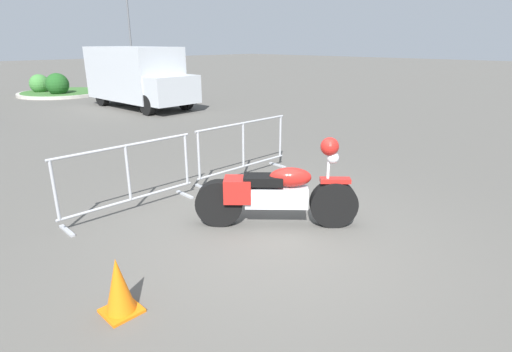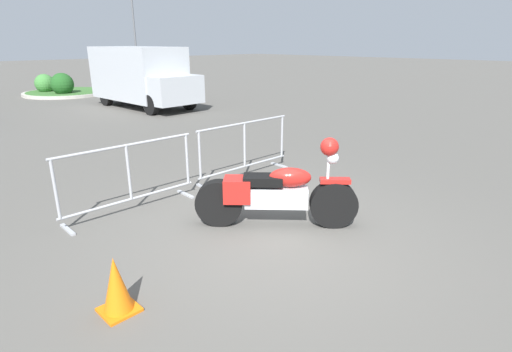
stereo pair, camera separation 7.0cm
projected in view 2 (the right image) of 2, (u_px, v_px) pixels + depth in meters
ground_plane at (270, 238)px, 5.36m from camera, size 120.00×120.00×0.00m
motorcycle at (276, 193)px, 5.57m from camera, size 1.70×1.79×1.29m
crowd_barrier_near at (129, 177)px, 6.03m from camera, size 2.21×0.48×1.07m
crowd_barrier_far at (245, 149)px, 7.64m from camera, size 2.21×0.48×1.07m
delivery_van at (141, 75)px, 15.70m from camera, size 2.13×5.06×2.31m
planter_island at (62, 89)px, 19.64m from camera, size 4.07×4.07×1.10m
traffic_cone at (116, 285)px, 3.82m from camera, size 0.34×0.34×0.59m
street_lamp at (133, 21)px, 24.79m from camera, size 0.36×0.70×5.68m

